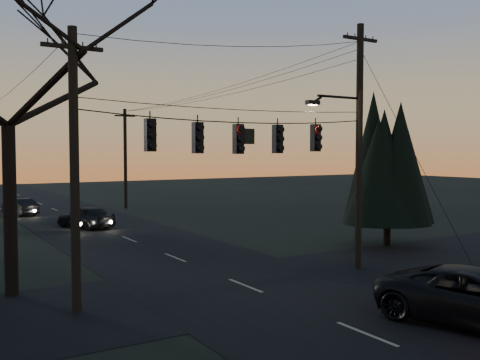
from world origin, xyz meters
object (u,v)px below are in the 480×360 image
utility_pole_left (77,312)px  bare_tree_left (7,56)px  utility_pole_right (358,269)px  utility_pole_far_r (126,208)px  sedan_oncoming_a (86,217)px  sedan_oncoming_b (20,207)px  evergreen_right (388,163)px

utility_pole_left → bare_tree_left: 8.64m
utility_pole_right → utility_pole_far_r: size_ratio=1.18×
utility_pole_left → utility_pole_far_r: 30.27m
utility_pole_right → sedan_oncoming_a: size_ratio=2.40×
bare_tree_left → sedan_oncoming_b: bearing=80.2°
bare_tree_left → sedan_oncoming_a: bare_tree_left is taller
bare_tree_left → utility_pole_left: bearing=-66.1°
utility_pole_left → sedan_oncoming_a: size_ratio=2.04×
sedan_oncoming_a → sedan_oncoming_b: (-2.40, 9.44, -0.07)m
sedan_oncoming_b → evergreen_right: bearing=105.7°
utility_pole_left → bare_tree_left: bearing=113.9°
sedan_oncoming_b → bare_tree_left: bearing=65.8°
utility_pole_far_r → bare_tree_left: bearing=-117.3°
utility_pole_left → evergreen_right: bearing=11.0°
utility_pole_right → sedan_oncoming_b: bearing=107.8°
bare_tree_left → sedan_oncoming_a: 17.60m
sedan_oncoming_a → sedan_oncoming_b: sedan_oncoming_a is taller
utility_pole_left → evergreen_right: evergreen_right is taller
sedan_oncoming_b → utility_pole_right: bearing=93.4°
sedan_oncoming_a → utility_pole_far_r: bearing=-144.7°
utility_pole_right → utility_pole_left: size_ratio=1.18×
utility_pole_right → bare_tree_left: (-12.86, 3.06, 7.97)m
utility_pole_left → bare_tree_left: size_ratio=0.75×
utility_pole_left → sedan_oncoming_b: size_ratio=2.20×
utility_pole_far_r → sedan_oncoming_a: size_ratio=2.04×
utility_pole_far_r → evergreen_right: 25.66m
utility_pole_far_r → evergreen_right: size_ratio=1.17×
utility_pole_far_r → sedan_oncoming_b: bearing=-174.3°
evergreen_right → bare_tree_left: bearing=-179.5°
evergreen_right → sedan_oncoming_a: bearing=128.4°
bare_tree_left → sedan_oncoming_b: size_ratio=2.94×
utility_pole_right → evergreen_right: 7.42m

